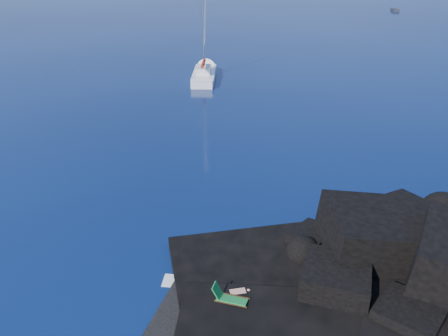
# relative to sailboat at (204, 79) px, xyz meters

# --- Properties ---
(ground) EXTENTS (400.00, 400.00, 0.00)m
(ground) POSITION_rel_sailboat_xyz_m (6.98, -41.98, 0.00)
(ground) COLOR black
(ground) RESTS_ON ground
(headland) EXTENTS (24.00, 24.00, 3.60)m
(headland) POSITION_rel_sailboat_xyz_m (19.98, -38.98, 0.00)
(headland) COLOR black
(headland) RESTS_ON ground
(beach) EXTENTS (9.08, 6.86, 0.70)m
(beach) POSITION_rel_sailboat_xyz_m (11.48, -41.48, 0.00)
(beach) COLOR black
(beach) RESTS_ON ground
(surf_foam) EXTENTS (10.00, 8.00, 0.06)m
(surf_foam) POSITION_rel_sailboat_xyz_m (11.98, -36.98, 0.00)
(surf_foam) COLOR white
(surf_foam) RESTS_ON ground
(sailboat) EXTENTS (4.91, 13.77, 14.14)m
(sailboat) POSITION_rel_sailboat_xyz_m (0.00, 0.00, 0.00)
(sailboat) COLOR white
(sailboat) RESTS_ON ground
(deck_chair) EXTENTS (1.62, 0.84, 1.07)m
(deck_chair) POSITION_rel_sailboat_xyz_m (10.42, -40.73, 0.89)
(deck_chair) COLOR #1C7E35
(deck_chair) RESTS_ON beach
(towel) EXTENTS (2.06, 1.51, 0.05)m
(towel) POSITION_rel_sailboat_xyz_m (10.58, -40.09, 0.37)
(towel) COLOR white
(towel) RESTS_ON beach
(sunbather) EXTENTS (1.83, 1.11, 0.27)m
(sunbather) POSITION_rel_sailboat_xyz_m (10.58, -40.09, 0.53)
(sunbather) COLOR #E49477
(sunbather) RESTS_ON towel
(distant_boat_a) EXTENTS (1.89, 5.09, 0.67)m
(distant_boat_a) POSITION_rel_sailboat_xyz_m (38.17, 88.34, 0.00)
(distant_boat_a) COLOR #28292E
(distant_boat_a) RESTS_ON ground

